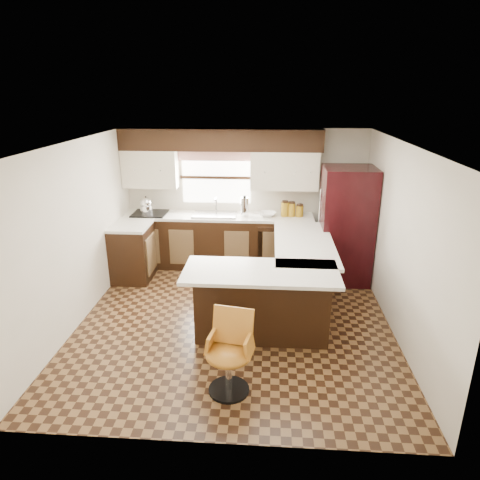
# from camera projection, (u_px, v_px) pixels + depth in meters

# --- Properties ---
(floor) EXTENTS (4.40, 4.40, 0.00)m
(floor) POSITION_uv_depth(u_px,v_px,m) (235.00, 319.00, 5.93)
(floor) COLOR #49301A
(floor) RESTS_ON ground
(ceiling) EXTENTS (4.40, 4.40, 0.00)m
(ceiling) POSITION_uv_depth(u_px,v_px,m) (234.00, 144.00, 5.12)
(ceiling) COLOR silver
(ceiling) RESTS_ON wall_back
(wall_back) EXTENTS (4.40, 0.00, 4.40)m
(wall_back) POSITION_uv_depth(u_px,v_px,m) (245.00, 197.00, 7.59)
(wall_back) COLOR beige
(wall_back) RESTS_ON floor
(wall_front) EXTENTS (4.40, 0.00, 4.40)m
(wall_front) POSITION_uv_depth(u_px,v_px,m) (212.00, 327.00, 3.46)
(wall_front) COLOR beige
(wall_front) RESTS_ON floor
(wall_left) EXTENTS (0.00, 4.40, 4.40)m
(wall_left) POSITION_uv_depth(u_px,v_px,m) (77.00, 234.00, 5.67)
(wall_left) COLOR beige
(wall_left) RESTS_ON floor
(wall_right) EXTENTS (0.00, 4.40, 4.40)m
(wall_right) POSITION_uv_depth(u_px,v_px,m) (400.00, 242.00, 5.39)
(wall_right) COLOR beige
(wall_right) RESTS_ON floor
(base_cab_back) EXTENTS (3.30, 0.60, 0.90)m
(base_cab_back) POSITION_uv_depth(u_px,v_px,m) (218.00, 242.00, 7.59)
(base_cab_back) COLOR black
(base_cab_back) RESTS_ON floor
(base_cab_left) EXTENTS (0.60, 0.70, 0.90)m
(base_cab_left) POSITION_uv_depth(u_px,v_px,m) (133.00, 253.00, 7.07)
(base_cab_left) COLOR black
(base_cab_left) RESTS_ON floor
(counter_back) EXTENTS (3.30, 0.60, 0.04)m
(counter_back) POSITION_uv_depth(u_px,v_px,m) (218.00, 216.00, 7.44)
(counter_back) COLOR silver
(counter_back) RESTS_ON base_cab_back
(counter_left) EXTENTS (0.60, 0.70, 0.04)m
(counter_left) POSITION_uv_depth(u_px,v_px,m) (130.00, 226.00, 6.91)
(counter_left) COLOR silver
(counter_left) RESTS_ON base_cab_left
(soffit) EXTENTS (3.40, 0.35, 0.36)m
(soffit) POSITION_uv_depth(u_px,v_px,m) (220.00, 140.00, 7.11)
(soffit) COLOR black
(soffit) RESTS_ON wall_back
(upper_cab_left) EXTENTS (0.94, 0.35, 0.64)m
(upper_cab_left) POSITION_uv_depth(u_px,v_px,m) (151.00, 169.00, 7.36)
(upper_cab_left) COLOR beige
(upper_cab_left) RESTS_ON wall_back
(upper_cab_right) EXTENTS (1.14, 0.35, 0.64)m
(upper_cab_right) POSITION_uv_depth(u_px,v_px,m) (284.00, 170.00, 7.21)
(upper_cab_right) COLOR beige
(upper_cab_right) RESTS_ON wall_back
(window_pane) EXTENTS (1.20, 0.02, 0.90)m
(window_pane) POSITION_uv_depth(u_px,v_px,m) (216.00, 177.00, 7.49)
(window_pane) COLOR white
(window_pane) RESTS_ON wall_back
(valance) EXTENTS (1.30, 0.06, 0.18)m
(valance) POSITION_uv_depth(u_px,v_px,m) (216.00, 155.00, 7.32)
(valance) COLOR #D19B93
(valance) RESTS_ON wall_back
(sink) EXTENTS (0.75, 0.45, 0.03)m
(sink) POSITION_uv_depth(u_px,v_px,m) (215.00, 215.00, 7.41)
(sink) COLOR #B2B2B7
(sink) RESTS_ON counter_back
(dishwasher) EXTENTS (0.58, 0.03, 0.78)m
(dishwasher) POSITION_uv_depth(u_px,v_px,m) (275.00, 250.00, 7.27)
(dishwasher) COLOR black
(dishwasher) RESTS_ON floor
(cooktop) EXTENTS (0.58, 0.50, 0.02)m
(cooktop) POSITION_uv_depth(u_px,v_px,m) (150.00, 213.00, 7.49)
(cooktop) COLOR black
(cooktop) RESTS_ON counter_back
(peninsula_long) EXTENTS (0.60, 1.95, 0.90)m
(peninsula_long) POSITION_uv_depth(u_px,v_px,m) (299.00, 273.00, 6.31)
(peninsula_long) COLOR black
(peninsula_long) RESTS_ON floor
(peninsula_return) EXTENTS (1.65, 0.60, 0.90)m
(peninsula_return) POSITION_uv_depth(u_px,v_px,m) (262.00, 303.00, 5.42)
(peninsula_return) COLOR black
(peninsula_return) RESTS_ON floor
(counter_pen_long) EXTENTS (0.84, 1.95, 0.04)m
(counter_pen_long) POSITION_uv_depth(u_px,v_px,m) (304.00, 243.00, 6.14)
(counter_pen_long) COLOR silver
(counter_pen_long) RESTS_ON peninsula_long
(counter_pen_return) EXTENTS (1.89, 0.84, 0.04)m
(counter_pen_return) POSITION_uv_depth(u_px,v_px,m) (261.00, 272.00, 5.18)
(counter_pen_return) COLOR silver
(counter_pen_return) RESTS_ON peninsula_return
(refrigerator) EXTENTS (0.81, 0.77, 1.88)m
(refrigerator) POSITION_uv_depth(u_px,v_px,m) (346.00, 225.00, 6.89)
(refrigerator) COLOR black
(refrigerator) RESTS_ON floor
(bar_chair) EXTENTS (0.55, 0.55, 0.89)m
(bar_chair) POSITION_uv_depth(u_px,v_px,m) (229.00, 355.00, 4.39)
(bar_chair) COLOR #B56F20
(bar_chair) RESTS_ON floor
(kettle) EXTENTS (0.22, 0.22, 0.30)m
(kettle) POSITION_uv_depth(u_px,v_px,m) (146.00, 204.00, 7.43)
(kettle) COLOR silver
(kettle) RESTS_ON cooktop
(percolator) EXTENTS (0.14, 0.14, 0.32)m
(percolator) POSITION_uv_depth(u_px,v_px,m) (244.00, 207.00, 7.34)
(percolator) COLOR silver
(percolator) RESTS_ON counter_back
(mixing_bowl) EXTENTS (0.34, 0.34, 0.07)m
(mixing_bowl) POSITION_uv_depth(u_px,v_px,m) (267.00, 214.00, 7.36)
(mixing_bowl) COLOR white
(mixing_bowl) RESTS_ON counter_back
(canister_large) EXTENTS (0.13, 0.13, 0.24)m
(canister_large) POSITION_uv_depth(u_px,v_px,m) (285.00, 209.00, 7.33)
(canister_large) COLOR #926C13
(canister_large) RESTS_ON counter_back
(canister_med) EXTENTS (0.13, 0.13, 0.23)m
(canister_med) POSITION_uv_depth(u_px,v_px,m) (292.00, 210.00, 7.32)
(canister_med) COLOR #926C13
(canister_med) RESTS_ON counter_back
(canister_small) EXTENTS (0.13, 0.13, 0.19)m
(canister_small) POSITION_uv_depth(u_px,v_px,m) (300.00, 211.00, 7.32)
(canister_small) COLOR #926C13
(canister_small) RESTS_ON counter_back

